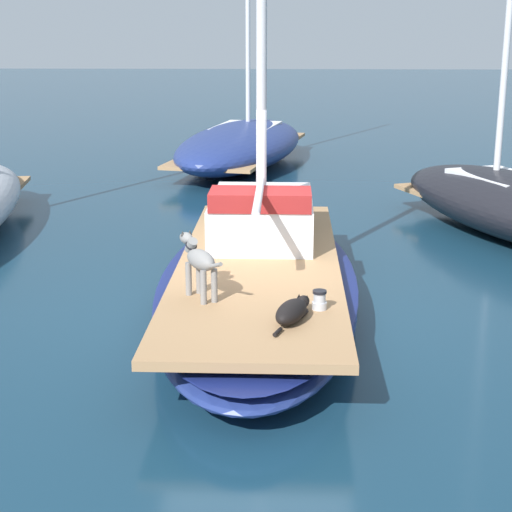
{
  "coord_description": "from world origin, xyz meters",
  "views": [
    {
      "loc": [
        0.32,
        -10.13,
        3.59
      ],
      "look_at": [
        0.0,
        -1.0,
        1.01
      ],
      "focal_mm": 57.64,
      "sensor_mm": 36.0,
      "label": 1
    }
  ],
  "objects_px": {
    "dog_grey": "(199,261)",
    "dog_black": "(292,311)",
    "sailboat_main": "(259,285)",
    "moored_boat_far_astern": "(241,144)",
    "deck_winch": "(319,300)"
  },
  "relations": [
    {
      "from": "dog_black",
      "to": "deck_winch",
      "type": "height_order",
      "value": "dog_black"
    },
    {
      "from": "dog_grey",
      "to": "moored_boat_far_astern",
      "type": "distance_m",
      "value": 12.74
    },
    {
      "from": "dog_grey",
      "to": "moored_boat_far_astern",
      "type": "bearing_deg",
      "value": 90.96
    },
    {
      "from": "sailboat_main",
      "to": "dog_black",
      "type": "distance_m",
      "value": 2.27
    },
    {
      "from": "sailboat_main",
      "to": "dog_black",
      "type": "relative_size",
      "value": 7.87
    },
    {
      "from": "dog_grey",
      "to": "dog_black",
      "type": "height_order",
      "value": "dog_grey"
    },
    {
      "from": "dog_grey",
      "to": "moored_boat_far_astern",
      "type": "height_order",
      "value": "moored_boat_far_astern"
    },
    {
      "from": "dog_black",
      "to": "deck_winch",
      "type": "distance_m",
      "value": 0.47
    },
    {
      "from": "dog_grey",
      "to": "dog_black",
      "type": "relative_size",
      "value": 0.91
    },
    {
      "from": "sailboat_main",
      "to": "dog_grey",
      "type": "height_order",
      "value": "dog_grey"
    },
    {
      "from": "dog_black",
      "to": "deck_winch",
      "type": "xyz_separation_m",
      "value": [
        0.29,
        0.37,
        -0.01
      ]
    },
    {
      "from": "dog_grey",
      "to": "deck_winch",
      "type": "distance_m",
      "value": 1.4
    },
    {
      "from": "dog_black",
      "to": "dog_grey",
      "type": "bearing_deg",
      "value": 145.07
    },
    {
      "from": "dog_grey",
      "to": "dog_black",
      "type": "distance_m",
      "value": 1.29
    },
    {
      "from": "sailboat_main",
      "to": "moored_boat_far_astern",
      "type": "bearing_deg",
      "value": 94.19
    }
  ]
}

